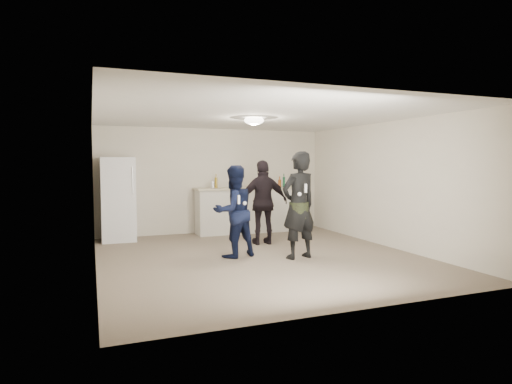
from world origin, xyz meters
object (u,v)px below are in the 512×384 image
object	(u,v)px
fridge	(118,199)
man	(234,211)
counter	(250,211)
woman	(299,205)
spectator	(264,202)
shaker	(213,185)

from	to	relation	value
fridge	man	world-z (taller)	fridge
counter	fridge	xyz separation A→B (m)	(-3.05, -0.07, 0.38)
woman	spectator	size ratio (longest dim) A/B	1.08
counter	shaker	bearing A→B (deg)	-178.97
counter	fridge	bearing A→B (deg)	-178.69
fridge	spectator	xyz separation A→B (m)	(2.78, -1.50, -0.03)
fridge	spectator	bearing A→B (deg)	-28.30
shaker	woman	xyz separation A→B (m)	(0.73, -3.00, -0.24)
woman	shaker	bearing A→B (deg)	-87.98
shaker	man	distance (m)	2.53
counter	spectator	xyz separation A→B (m)	(-0.27, -1.57, 0.34)
man	spectator	distance (m)	1.34
fridge	woman	world-z (taller)	woman
man	spectator	xyz separation A→B (m)	(0.96, 0.94, 0.05)
fridge	spectator	distance (m)	3.16
shaker	man	xyz separation A→B (m)	(-0.30, -2.49, -0.36)
spectator	woman	bearing A→B (deg)	97.58
shaker	man	size ratio (longest dim) A/B	0.10
counter	man	bearing A→B (deg)	-116.18
shaker	man	world-z (taller)	man
counter	spectator	bearing A→B (deg)	-99.91
woman	fridge	bearing A→B (deg)	-57.55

